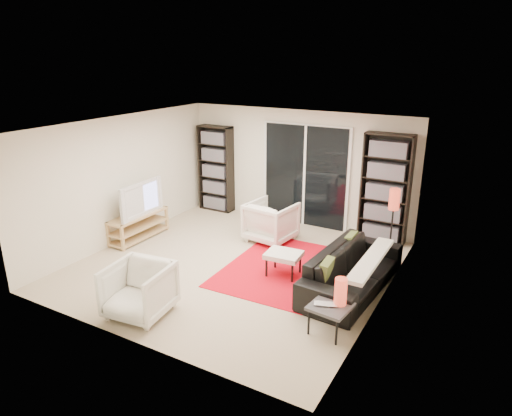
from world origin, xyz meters
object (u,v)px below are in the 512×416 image
(sofa, at_px, (353,270))
(floor_lamp, at_px, (394,207))
(armchair_front, at_px, (139,290))
(armchair_back, at_px, (271,221))
(ottoman, at_px, (284,256))
(bookshelf_right, at_px, (385,189))
(bookshelf_left, at_px, (216,169))
(side_table, at_px, (330,308))
(tv_stand, at_px, (139,226))

(sofa, relative_size, floor_lamp, 1.68)
(sofa, xyz_separation_m, armchair_front, (-2.34, -2.16, 0.05))
(sofa, xyz_separation_m, armchair_back, (-2.00, 1.11, 0.06))
(armchair_front, bearing_deg, ottoman, 52.43)
(sofa, xyz_separation_m, floor_lamp, (0.25, 1.27, 0.68))
(bookshelf_right, xyz_separation_m, ottoman, (-1.01, -2.24, -0.70))
(bookshelf_left, distance_m, floor_lamp, 4.31)
(sofa, height_order, side_table, sofa)
(armchair_back, bearing_deg, tv_stand, 33.86)
(armchair_back, bearing_deg, armchair_front, 90.79)
(bookshelf_left, bearing_deg, side_table, -39.88)
(bookshelf_left, relative_size, armchair_front, 2.35)
(ottoman, xyz_separation_m, floor_lamp, (1.38, 1.37, 0.66))
(sofa, relative_size, ottoman, 3.75)
(sofa, height_order, armchair_front, armchair_front)
(bookshelf_right, relative_size, armchair_front, 2.53)
(armchair_back, bearing_deg, floor_lamp, -168.98)
(ottoman, bearing_deg, armchair_front, -120.38)
(bookshelf_right, relative_size, sofa, 0.94)
(bookshelf_left, relative_size, side_table, 3.55)
(side_table, bearing_deg, bookshelf_right, 93.89)
(side_table, relative_size, floor_lamp, 0.41)
(sofa, bearing_deg, floor_lamp, -6.97)
(bookshelf_left, height_order, floor_lamp, bookshelf_left)
(bookshelf_left, xyz_separation_m, bookshelf_right, (3.85, -0.00, 0.07))
(bookshelf_right, distance_m, ottoman, 2.56)
(tv_stand, distance_m, floor_lamp, 4.82)
(bookshelf_left, relative_size, armchair_back, 2.27)
(bookshelf_right, relative_size, armchair_back, 2.45)
(armchair_back, height_order, side_table, armchair_back)
(bookshelf_left, relative_size, ottoman, 3.28)
(bookshelf_right, xyz_separation_m, floor_lamp, (0.37, -0.87, -0.04))
(sofa, bearing_deg, ottoman, 99.26)
(armchair_front, height_order, ottoman, armchair_front)
(tv_stand, relative_size, side_table, 2.41)
(sofa, distance_m, side_table, 1.27)
(armchair_back, xyz_separation_m, side_table, (2.11, -2.38, -0.03))
(armchair_back, distance_m, floor_lamp, 2.34)
(tv_stand, xyz_separation_m, sofa, (4.31, 0.08, 0.06))
(ottoman, bearing_deg, side_table, -43.19)
(armchair_back, height_order, floor_lamp, floor_lamp)
(floor_lamp, bearing_deg, sofa, -101.18)
(armchair_front, bearing_deg, bookshelf_left, 103.52)
(sofa, bearing_deg, armchair_back, 65.19)
(bookshelf_left, relative_size, sofa, 0.87)
(bookshelf_right, bearing_deg, sofa, -86.89)
(armchair_back, bearing_deg, bookshelf_right, -144.37)
(bookshelf_right, bearing_deg, floor_lamp, -67.05)
(bookshelf_right, distance_m, armchair_front, 4.89)
(bookshelf_left, distance_m, tv_stand, 2.35)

